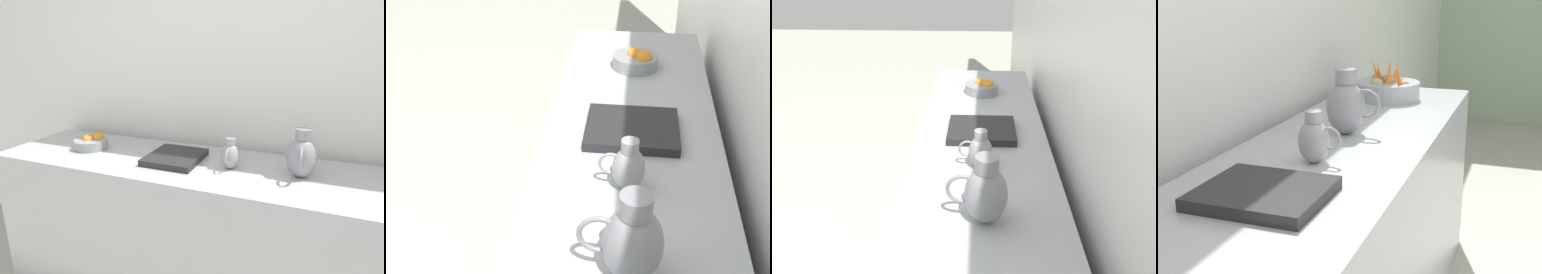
{
  "view_description": "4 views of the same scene",
  "coord_description": "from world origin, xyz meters",
  "views": [
    {
      "loc": [
        0.04,
        0.42,
        1.56
      ],
      "look_at": [
        -1.46,
        -0.17,
        1.09
      ],
      "focal_mm": 29.08,
      "sensor_mm": 36.0,
      "label": 1
    },
    {
      "loc": [
        -1.5,
        1.28,
        1.88
      ],
      "look_at": [
        -1.34,
        -0.06,
        1.04
      ],
      "focal_mm": 46.33,
      "sensor_mm": 36.0,
      "label": 2
    },
    {
      "loc": [
        -1.5,
        1.48,
        1.79
      ],
      "look_at": [
        -1.44,
        0.13,
        1.11
      ],
      "focal_mm": 36.08,
      "sensor_mm": 36.0,
      "label": 3
    },
    {
      "loc": [
        -0.86,
        -1.46,
        1.48
      ],
      "look_at": [
        -1.33,
        -0.13,
        1.07
      ],
      "focal_mm": 49.09,
      "sensor_mm": 36.0,
      "label": 4
    }
  ],
  "objects": [
    {
      "name": "orange_bowl",
      "position": [
        -1.52,
        -0.9,
        0.96
      ],
      "size": [
        0.21,
        0.21,
        0.1
      ],
      "color": "gray",
      "rests_on": "prep_counter"
    },
    {
      "name": "metal_pitcher_tall",
      "position": [
        -1.53,
        0.39,
        1.04
      ],
      "size": [
        0.21,
        0.15,
        0.25
      ],
      "color": "gray",
      "rests_on": "prep_counter"
    },
    {
      "name": "metal_pitcher_short",
      "position": [
        -1.51,
        0.03,
        1.0
      ],
      "size": [
        0.15,
        0.1,
        0.17
      ],
      "color": "#939399",
      "rests_on": "prep_counter"
    },
    {
      "name": "counter_sink_basin",
      "position": [
        -1.51,
        -0.3,
        0.94
      ],
      "size": [
        0.34,
        0.3,
        0.04
      ],
      "primitive_type": "cube",
      "color": "#232326",
      "rests_on": "prep_counter"
    }
  ]
}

